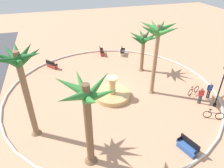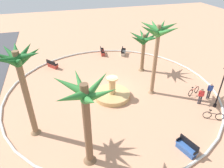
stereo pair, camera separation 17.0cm
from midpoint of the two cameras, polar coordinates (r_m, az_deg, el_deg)
The scene contains 16 objects.
ground_plane at distance 21.69m, azimuth 0.21°, elevation -1.78°, with size 80.00×80.00×0.00m, color tan.
plaza_curb at distance 21.63m, azimuth 0.21°, elevation -1.55°, with size 21.40×21.40×0.20m, color silver.
fountain at distance 20.55m, azimuth 0.27°, elevation -2.81°, with size 3.55×3.55×2.18m.
palm_tree_near_fountain at distance 24.39m, azimuth 9.01°, elevation 11.49°, with size 3.96×3.79×4.79m.
palm_tree_by_curb at distance 19.24m, azimuth 12.72°, elevation 12.29°, with size 3.67×3.72×7.23m.
palm_tree_mid_plaza at distance 11.96m, azimuth -6.87°, elevation -6.14°, with size 3.93×3.59×6.40m.
palm_tree_far_side at distance 14.82m, azimuth -23.67°, elevation 3.57°, with size 3.35×3.33×7.19m.
bench_east at distance 27.12m, azimuth -15.86°, elevation 5.02°, with size 1.56×1.39×1.00m.
bench_west at distance 16.29m, azimuth 20.07°, elevation -16.19°, with size 1.68×0.95×1.00m.
bench_north at distance 29.88m, azimuth -2.51°, elevation 8.72°, with size 1.65×0.72×1.00m.
bench_southeast at distance 29.80m, azimuth 3.27°, elevation 8.63°, with size 1.66×1.15×1.00m.
lamppost at distance 20.37m, azimuth 28.22°, elevation 0.33°, with size 0.32×0.32×4.48m.
bicycle_red_frame at distance 19.86m, azimuth 26.29°, elevation -7.78°, with size 0.89×1.53×0.94m.
bicycle_by_lamppost at distance 22.51m, azimuth 21.71°, elevation -1.77°, with size 0.67×1.64×0.94m.
person_cyclist_helmet at distance 22.13m, azimuth 25.47°, elevation -1.55°, with size 0.29×0.51×1.70m.
person_cyclist_photo at distance 20.99m, azimuth 23.46°, elevation -2.92°, with size 0.32×0.49×1.67m.
Camera 2 is at (-17.43, 5.02, 11.89)m, focal length 33.29 mm.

